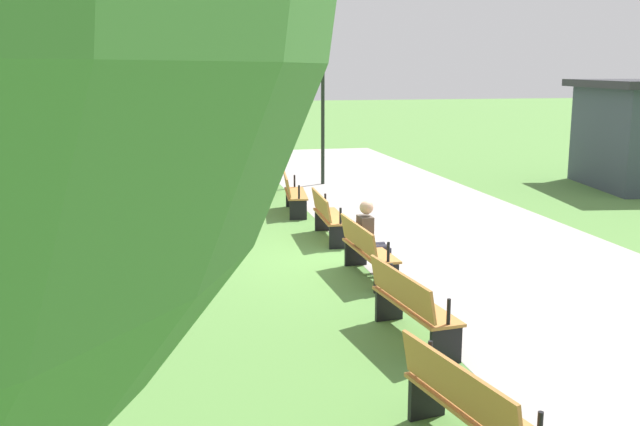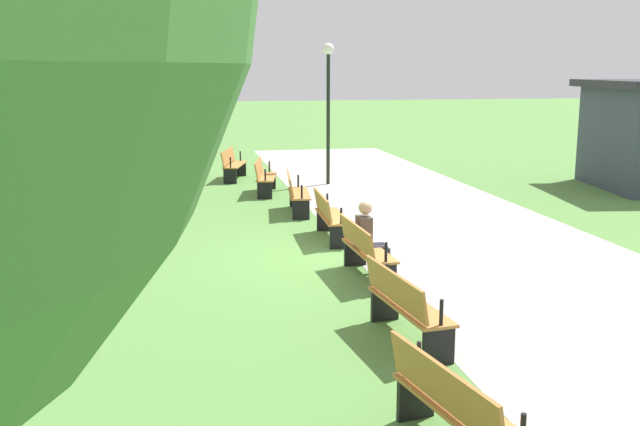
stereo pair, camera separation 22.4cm
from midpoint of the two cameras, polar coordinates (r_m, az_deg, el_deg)
The scene contains 12 objects.
ground_plane at distance 12.71m, azimuth 2.90°, elevation -3.44°, with size 120.00×120.00×0.00m, color #54843D.
path_paving at distance 13.55m, azimuth 13.52°, elevation -2.80°, with size 33.46×5.02×0.01m, color #A39E99.
bench_0 at distance 21.46m, azimuth -6.58°, elevation 3.86°, with size 1.72×0.89×0.89m.
bench_1 at distance 18.94m, azimuth -4.08°, elevation 2.91°, with size 1.71×0.78×0.89m.
bench_2 at distance 16.41m, azimuth -1.50°, elevation 1.61°, with size 1.69×0.66×0.89m.
bench_3 at distance 13.86m, azimuth 1.20°, elevation -0.20°, with size 1.67×0.54×0.89m.
bench_4 at distance 11.31m, azimuth 4.11°, elevation -2.88°, with size 1.67×0.54×0.89m.
bench_5 at distance 8.80m, azimuth 7.42°, elevation -7.15°, with size 1.69×0.66×0.89m.
bench_6 at distance 6.36m, azimuth 11.61°, elevation -14.80°, with size 1.71×0.78×0.89m.
person_seated at distance 11.52m, azimuth 4.47°, elevation -1.77°, with size 0.33×0.53×1.20m.
tree_2 at distance 20.66m, azimuth -20.00°, elevation 10.05°, with size 2.54×2.54×4.31m.
lamp_post at distance 20.35m, azimuth 0.97°, elevation 9.92°, with size 0.32×0.32×3.91m.
Camera 2 is at (11.94, -2.89, 3.25)m, focal length 40.70 mm.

